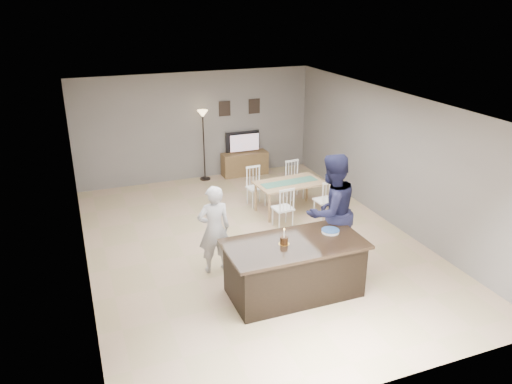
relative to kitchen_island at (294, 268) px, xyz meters
name	(u,v)px	position (x,y,z in m)	size (l,w,h in m)	color
floor	(253,244)	(0.00, 1.80, -0.45)	(8.00, 8.00, 0.00)	tan
room_shell	(253,160)	(0.00, 1.80, 1.22)	(8.00, 8.00, 8.00)	slate
kitchen_island	(294,268)	(0.00, 0.00, 0.00)	(2.15, 1.10, 0.90)	black
tv_console	(245,164)	(1.20, 5.57, -0.15)	(1.20, 0.40, 0.60)	brown
television	(244,142)	(1.20, 5.64, 0.41)	(0.91, 0.12, 0.53)	black
tv_screen_glow	(245,143)	(1.20, 5.56, 0.42)	(0.78, 0.78, 0.00)	#D65417
picture_frames	(240,107)	(1.15, 5.78, 1.30)	(1.10, 0.02, 0.38)	black
doorway	(90,275)	(-2.99, -0.50, 0.80)	(0.00, 2.10, 2.65)	black
woman	(214,229)	(-0.95, 1.13, 0.32)	(0.57, 0.37, 1.55)	#B1B0B5
man	(331,212)	(0.95, 0.61, 0.56)	(0.99, 0.77, 2.03)	#181934
birthday_cake	(284,240)	(-0.18, 0.02, 0.51)	(0.17, 0.17, 0.26)	gold
plate_stack	(330,231)	(0.68, 0.12, 0.47)	(0.29, 0.29, 0.04)	white
dining_table	(289,187)	(1.28, 2.96, 0.10)	(1.49, 1.71, 0.88)	tan
floor_lamp	(203,126)	(0.12, 5.59, 0.94)	(0.27, 0.27, 1.80)	black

